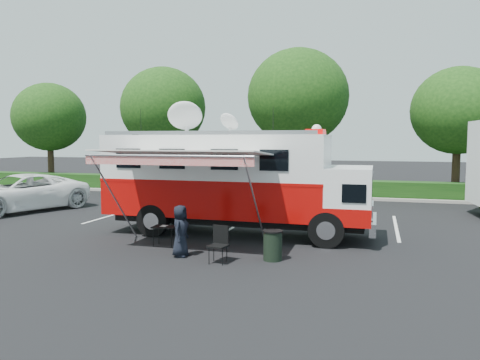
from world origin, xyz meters
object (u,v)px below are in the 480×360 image
Objects in this scene: command_truck at (234,180)px; white_suv at (20,211)px; trash_bin at (273,245)px; folding_table at (165,228)px.

command_truck is 1.51× the size of white_suv.
white_suv is 14.34m from trash_bin.
white_suv is 10.72m from folding_table.
trash_bin is at bearing -11.35° from folding_table.
trash_bin is (3.64, -0.73, -0.16)m from folding_table.
folding_table is at bearing -123.35° from command_truck.
folding_table is 0.93× the size of trash_bin.
command_truck is 4.02m from trash_bin.
white_suv is at bearing 158.11° from trash_bin.
white_suv reaches higher than trash_bin.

